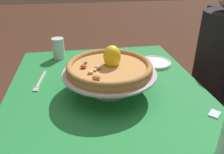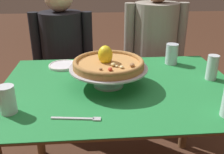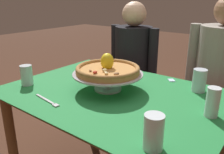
# 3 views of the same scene
# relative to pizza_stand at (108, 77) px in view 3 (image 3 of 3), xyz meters

# --- Properties ---
(dining_table) EXTENTS (1.24, 0.89, 0.72)m
(dining_table) POSITION_rel_pizza_stand_xyz_m (0.06, -0.01, -0.18)
(dining_table) COLOR brown
(dining_table) RESTS_ON ground
(pizza_stand) EXTENTS (0.40, 0.40, 0.10)m
(pizza_stand) POSITION_rel_pizza_stand_xyz_m (0.00, 0.00, 0.00)
(pizza_stand) COLOR #B7B7C1
(pizza_stand) RESTS_ON dining_table
(pizza) EXTENTS (0.36, 0.36, 0.11)m
(pizza) POSITION_rel_pizza_stand_xyz_m (-0.00, 0.00, 0.05)
(pizza) COLOR #BC8447
(pizza) RESTS_ON pizza_stand
(water_glass_back_right) EXTENTS (0.08, 0.08, 0.13)m
(water_glass_back_right) POSITION_rel_pizza_stand_xyz_m (0.42, 0.30, -0.02)
(water_glass_back_right) COLOR silver
(water_glass_back_right) RESTS_ON dining_table
(water_glass_side_right) EXTENTS (0.06, 0.06, 0.14)m
(water_glass_side_right) POSITION_rel_pizza_stand_xyz_m (0.57, 0.04, -0.02)
(water_glass_side_right) COLOR silver
(water_glass_side_right) RESTS_ON dining_table
(water_glass_front_left) EXTENTS (0.07, 0.07, 0.12)m
(water_glass_front_left) POSITION_rel_pizza_stand_xyz_m (-0.44, -0.24, -0.02)
(water_glass_front_left) COLOR silver
(water_glass_front_left) RESTS_ON dining_table
(water_glass_front_right) EXTENTS (0.07, 0.07, 0.13)m
(water_glass_front_right) POSITION_rel_pizza_stand_xyz_m (0.48, -0.34, -0.02)
(water_glass_front_right) COLOR silver
(water_glass_front_right) RESTS_ON dining_table
(side_plate) EXTENTS (0.18, 0.18, 0.02)m
(side_plate) POSITION_rel_pizza_stand_xyz_m (-0.26, 0.30, -0.07)
(side_plate) COLOR white
(side_plate) RESTS_ON dining_table
(dinner_fork) EXTENTS (0.21, 0.04, 0.01)m
(dinner_fork) POSITION_rel_pizza_stand_xyz_m (-0.14, -0.32, -0.07)
(dinner_fork) COLOR #B7B7C1
(dinner_fork) RESTS_ON dining_table
(sugar_packet) EXTENTS (0.06, 0.06, 0.00)m
(sugar_packet) POSITION_rel_pizza_stand_xyz_m (0.23, 0.37, -0.07)
(sugar_packet) COLOR silver
(sugar_packet) RESTS_ON dining_table
(diner_left) EXTENTS (0.48, 0.33, 1.19)m
(diner_left) POSITION_rel_pizza_stand_xyz_m (-0.31, 0.75, -0.23)
(diner_left) COLOR #1E3833
(diner_left) RESTS_ON ground
(diner_right) EXTENTS (0.50, 0.35, 1.24)m
(diner_right) POSITION_rel_pizza_stand_xyz_m (0.43, 0.76, -0.19)
(diner_right) COLOR black
(diner_right) RESTS_ON ground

